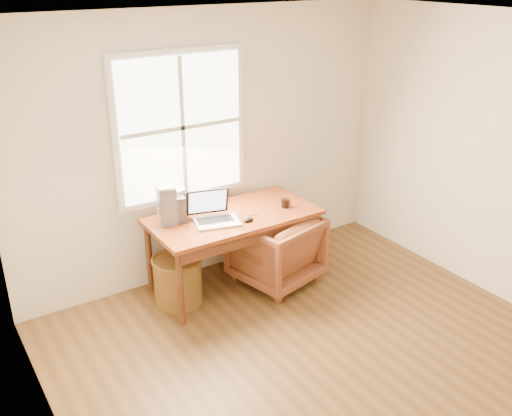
{
  "coord_description": "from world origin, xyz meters",
  "views": [
    {
      "loc": [
        -2.48,
        -2.46,
        2.95
      ],
      "look_at": [
        0.16,
        1.65,
        0.83
      ],
      "focal_mm": 40.0,
      "sensor_mm": 36.0,
      "label": 1
    }
  ],
  "objects_px": {
    "wicker_stool": "(178,281)",
    "cd_stack_a": "(177,204)",
    "laptop": "(217,210)",
    "desk": "(233,216)",
    "coffee_mug": "(285,203)",
    "armchair": "(275,249)"
  },
  "relations": [
    {
      "from": "armchair",
      "to": "wicker_stool",
      "type": "relative_size",
      "value": 1.7
    },
    {
      "from": "cd_stack_a",
      "to": "laptop",
      "type": "bearing_deg",
      "value": -51.17
    },
    {
      "from": "coffee_mug",
      "to": "wicker_stool",
      "type": "bearing_deg",
      "value": -166.3
    },
    {
      "from": "desk",
      "to": "coffee_mug",
      "type": "distance_m",
      "value": 0.53
    },
    {
      "from": "coffee_mug",
      "to": "desk",
      "type": "bearing_deg",
      "value": -173.5
    },
    {
      "from": "desk",
      "to": "armchair",
      "type": "bearing_deg",
      "value": -22.92
    },
    {
      "from": "coffee_mug",
      "to": "armchair",
      "type": "bearing_deg",
      "value": -144.28
    },
    {
      "from": "laptop",
      "to": "desk",
      "type": "bearing_deg",
      "value": 35.89
    },
    {
      "from": "desk",
      "to": "coffee_mug",
      "type": "bearing_deg",
      "value": -13.45
    },
    {
      "from": "wicker_stool",
      "to": "desk",
      "type": "bearing_deg",
      "value": -0.0
    },
    {
      "from": "wicker_stool",
      "to": "cd_stack_a",
      "type": "height_order",
      "value": "cd_stack_a"
    },
    {
      "from": "laptop",
      "to": "cd_stack_a",
      "type": "xyz_separation_m",
      "value": [
        -0.25,
        0.31,
        0.0
      ]
    },
    {
      "from": "desk",
      "to": "coffee_mug",
      "type": "height_order",
      "value": "coffee_mug"
    },
    {
      "from": "armchair",
      "to": "desk",
      "type": "bearing_deg",
      "value": -35.86
    },
    {
      "from": "armchair",
      "to": "laptop",
      "type": "distance_m",
      "value": 0.81
    },
    {
      "from": "desk",
      "to": "wicker_stool",
      "type": "bearing_deg",
      "value": 180.0
    },
    {
      "from": "desk",
      "to": "cd_stack_a",
      "type": "relative_size",
      "value": 5.81
    },
    {
      "from": "armchair",
      "to": "coffee_mug",
      "type": "relative_size",
      "value": 8.91
    },
    {
      "from": "desk",
      "to": "armchair",
      "type": "height_order",
      "value": "desk"
    },
    {
      "from": "laptop",
      "to": "coffee_mug",
      "type": "height_order",
      "value": "laptop"
    },
    {
      "from": "desk",
      "to": "cd_stack_a",
      "type": "distance_m",
      "value": 0.55
    },
    {
      "from": "wicker_stool",
      "to": "laptop",
      "type": "relative_size",
      "value": 1.2
    }
  ]
}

